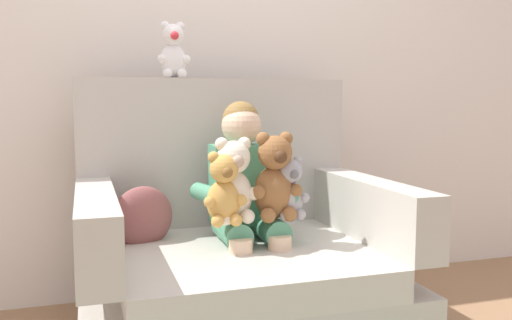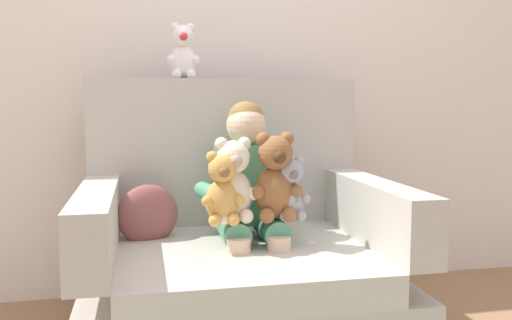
{
  "view_description": "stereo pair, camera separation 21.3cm",
  "coord_description": "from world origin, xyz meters",
  "px_view_note": "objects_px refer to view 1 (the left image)",
  "views": [
    {
      "loc": [
        -0.59,
        -2.07,
        0.99
      ],
      "look_at": [
        0.05,
        -0.05,
        0.76
      ],
      "focal_mm": 38.25,
      "sensor_mm": 36.0,
      "label": 1
    },
    {
      "loc": [
        -0.38,
        -2.12,
        0.99
      ],
      "look_at": [
        0.05,
        -0.05,
        0.76
      ],
      "focal_mm": 38.25,
      "sensor_mm": 36.0,
      "label": 2
    }
  ],
  "objects_px": {
    "seated_child": "(246,190)",
    "plush_white_on_backrest": "(173,52)",
    "armchair": "(236,261)",
    "plush_grey": "(290,190)",
    "plush_cream": "(234,183)",
    "throw_pillow": "(143,217)",
    "plush_honey": "(224,191)",
    "plush_brown": "(275,179)"
  },
  "relations": [
    {
      "from": "seated_child",
      "to": "plush_brown",
      "type": "bearing_deg",
      "value": -65.25
    },
    {
      "from": "plush_white_on_backrest",
      "to": "throw_pillow",
      "type": "xyz_separation_m",
      "value": [
        -0.17,
        -0.23,
        -0.7
      ]
    },
    {
      "from": "seated_child",
      "to": "throw_pillow",
      "type": "relative_size",
      "value": 3.17
    },
    {
      "from": "armchair",
      "to": "throw_pillow",
      "type": "height_order",
      "value": "armchair"
    },
    {
      "from": "plush_honey",
      "to": "plush_grey",
      "type": "bearing_deg",
      "value": 16.73
    },
    {
      "from": "plush_honey",
      "to": "plush_brown",
      "type": "bearing_deg",
      "value": 19.4
    },
    {
      "from": "plush_honey",
      "to": "throw_pillow",
      "type": "height_order",
      "value": "plush_honey"
    },
    {
      "from": "armchair",
      "to": "throw_pillow",
      "type": "xyz_separation_m",
      "value": [
        -0.36,
        0.13,
        0.18
      ]
    },
    {
      "from": "plush_honey",
      "to": "plush_cream",
      "type": "bearing_deg",
      "value": 50.86
    },
    {
      "from": "seated_child",
      "to": "plush_brown",
      "type": "xyz_separation_m",
      "value": [
        0.08,
        -0.14,
        0.06
      ]
    },
    {
      "from": "plush_grey",
      "to": "plush_white_on_backrest",
      "type": "xyz_separation_m",
      "value": [
        -0.38,
        0.48,
        0.57
      ]
    },
    {
      "from": "throw_pillow",
      "to": "seated_child",
      "type": "bearing_deg",
      "value": -13.52
    },
    {
      "from": "seated_child",
      "to": "plush_white_on_backrest",
      "type": "height_order",
      "value": "plush_white_on_backrest"
    },
    {
      "from": "armchair",
      "to": "plush_brown",
      "type": "relative_size",
      "value": 3.55
    },
    {
      "from": "plush_brown",
      "to": "throw_pillow",
      "type": "relative_size",
      "value": 1.35
    },
    {
      "from": "armchair",
      "to": "throw_pillow",
      "type": "distance_m",
      "value": 0.43
    },
    {
      "from": "throw_pillow",
      "to": "plush_brown",
      "type": "bearing_deg",
      "value": -25.8
    },
    {
      "from": "plush_cream",
      "to": "plush_white_on_backrest",
      "type": "bearing_deg",
      "value": 112.54
    },
    {
      "from": "armchair",
      "to": "seated_child",
      "type": "xyz_separation_m",
      "value": [
        0.05,
        0.03,
        0.29
      ]
    },
    {
      "from": "seated_child",
      "to": "plush_cream",
      "type": "height_order",
      "value": "seated_child"
    },
    {
      "from": "plush_grey",
      "to": "armchair",
      "type": "bearing_deg",
      "value": 137.73
    },
    {
      "from": "plush_cream",
      "to": "throw_pillow",
      "type": "relative_size",
      "value": 1.28
    },
    {
      "from": "plush_brown",
      "to": "throw_pillow",
      "type": "height_order",
      "value": "plush_brown"
    },
    {
      "from": "seated_child",
      "to": "throw_pillow",
      "type": "distance_m",
      "value": 0.44
    },
    {
      "from": "plush_white_on_backrest",
      "to": "armchair",
      "type": "bearing_deg",
      "value": -66.61
    },
    {
      "from": "plush_cream",
      "to": "throw_pillow",
      "type": "height_order",
      "value": "plush_cream"
    },
    {
      "from": "seated_child",
      "to": "plush_white_on_backrest",
      "type": "relative_size",
      "value": 3.26
    },
    {
      "from": "armchair",
      "to": "plush_brown",
      "type": "height_order",
      "value": "armchair"
    },
    {
      "from": "seated_child",
      "to": "plush_grey",
      "type": "height_order",
      "value": "seated_child"
    },
    {
      "from": "plush_grey",
      "to": "plush_white_on_backrest",
      "type": "height_order",
      "value": "plush_white_on_backrest"
    },
    {
      "from": "armchair",
      "to": "plush_grey",
      "type": "relative_size",
      "value": 4.93
    },
    {
      "from": "plush_honey",
      "to": "plush_white_on_backrest",
      "type": "distance_m",
      "value": 0.76
    },
    {
      "from": "plush_white_on_backrest",
      "to": "throw_pillow",
      "type": "height_order",
      "value": "plush_white_on_backrest"
    },
    {
      "from": "plush_brown",
      "to": "plush_white_on_backrest",
      "type": "distance_m",
      "value": 0.78
    },
    {
      "from": "plush_honey",
      "to": "plush_white_on_backrest",
      "type": "height_order",
      "value": "plush_white_on_backrest"
    },
    {
      "from": "armchair",
      "to": "seated_child",
      "type": "bearing_deg",
      "value": 25.39
    },
    {
      "from": "plush_honey",
      "to": "seated_child",
      "type": "bearing_deg",
      "value": 62.32
    },
    {
      "from": "plush_brown",
      "to": "throw_pillow",
      "type": "xyz_separation_m",
      "value": [
        -0.5,
        0.24,
        -0.17
      ]
    },
    {
      "from": "seated_child",
      "to": "plush_honey",
      "type": "height_order",
      "value": "seated_child"
    },
    {
      "from": "plush_white_on_backrest",
      "to": "seated_child",
      "type": "bearing_deg",
      "value": -58.42
    },
    {
      "from": "armchair",
      "to": "plush_honey",
      "type": "xyz_separation_m",
      "value": [
        -0.08,
        -0.14,
        0.32
      ]
    },
    {
      "from": "plush_grey",
      "to": "plush_honey",
      "type": "bearing_deg",
      "value": 174.34
    }
  ]
}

